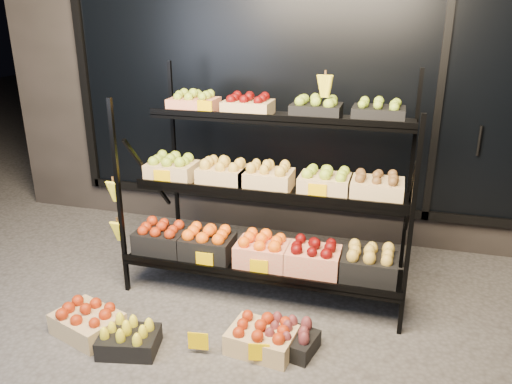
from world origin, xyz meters
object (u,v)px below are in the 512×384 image
(display_rack, at_px, (267,190))
(floor_crate_midright, at_px, (262,336))
(floor_crate_midleft, at_px, (129,338))
(floor_crate_left, at_px, (87,320))

(display_rack, height_order, floor_crate_midright, display_rack)
(floor_crate_midleft, xyz_separation_m, floor_crate_midright, (0.81, 0.24, 0.01))
(floor_crate_midleft, relative_size, floor_crate_midright, 0.92)
(display_rack, bearing_deg, floor_crate_left, -134.74)
(floor_crate_left, distance_m, floor_crate_midleft, 0.37)
(display_rack, height_order, floor_crate_left, display_rack)
(floor_crate_midleft, bearing_deg, display_rack, 48.05)
(floor_crate_midright, bearing_deg, display_rack, 109.78)
(floor_crate_midright, bearing_deg, floor_crate_left, -165.37)
(floor_crate_left, relative_size, floor_crate_midright, 1.13)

